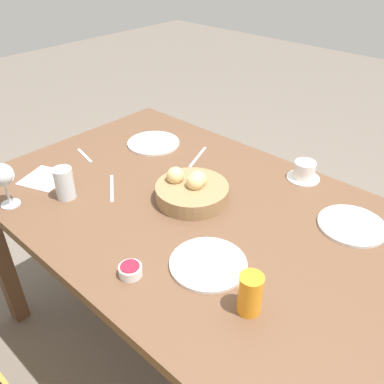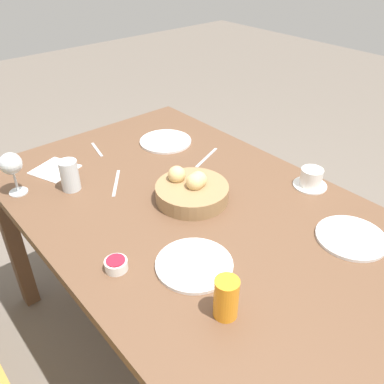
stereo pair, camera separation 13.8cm
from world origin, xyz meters
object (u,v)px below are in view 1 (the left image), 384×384
Objects in this scene: jam_bowl_berry at (130,270)px; spoon_coffee at (85,155)px; plate_far_center at (208,264)px; juice_glass at (250,294)px; knife_silver at (198,157)px; water_tumbler at (64,183)px; bread_basket at (192,190)px; wine_glass at (2,176)px; fork_silver at (112,188)px; plate_near_right at (153,143)px; napkin at (45,178)px; coffee_cup at (304,171)px; plate_near_left at (352,225)px.

spoon_coffee is at bearing -25.27° from jam_bowl_berry.
plate_far_center is 0.19m from juice_glass.
water_tumbler is at bearing 74.55° from knife_silver.
water_tumbler reaches higher than bread_basket.
fork_silver is at bearing -120.12° from wine_glass.
plate_near_right is at bearing 11.15° from knife_silver.
spoon_coffee is at bearing -15.61° from fork_silver.
spoon_coffee is at bearing 63.10° from plate_near_right.
napkin is at bearing 0.95° from juice_glass.
coffee_cup reaches higher than napkin.
coffee_cup is (0.21, -0.64, -0.02)m from juice_glass.
fork_silver is (0.69, -0.11, -0.05)m from juice_glass.
plate_near_right is 0.48m from napkin.
bread_basket reaches higher than plate_near_left.
bread_basket is at bearing -31.08° from juice_glass.
napkin is at bearing 28.74° from fork_silver.
plate_near_right is at bearing -31.49° from plate_far_center.
juice_glass is 0.92m from napkin.
water_tumbler is 0.66× the size of knife_silver.
plate_near_right is at bearing -47.43° from jam_bowl_berry.
plate_near_right reaches higher than knife_silver.
knife_silver is 0.46m from spoon_coffee.
wine_glass is at bearing 36.52° from plate_near_left.
bread_basket is 2.23× the size of water_tumbler.
juice_glass reaches higher than coffee_cup.
plate_near_left is at bearing 149.78° from coffee_cup.
spoon_coffee is (0.11, -0.37, -0.11)m from wine_glass.
plate_near_left is 1.74× the size of coffee_cup.
plate_near_right reaches higher than fork_silver.
plate_far_center reaches higher than fork_silver.
juice_glass is at bearing 148.92° from bread_basket.
coffee_cup reaches higher than spoon_coffee.
bread_basket is 2.24× the size of juice_glass.
napkin is at bearing 29.15° from bread_basket.
spoon_coffee is (0.96, -0.19, -0.05)m from juice_glass.
plate_near_left is at bearing -120.07° from jam_bowl_berry.
wine_glass reaches higher than plate_far_center.
plate_near_right is 3.47× the size of jam_bowl_berry.
plate_near_right is (0.88, 0.03, 0.00)m from plate_near_left.
fork_silver is (-0.17, -0.30, -0.11)m from wine_glass.
jam_bowl_berry is (0.31, 0.12, -0.04)m from juice_glass.
plate_near_left is 1.12× the size of napkin.
wine_glass is (0.68, 0.23, 0.11)m from plate_far_center.
water_tumbler is at bearing 98.78° from plate_near_right.
bread_basket is 0.45m from plate_near_right.
plate_near_left is at bearing 179.24° from knife_silver.
bread_basket is 1.33× the size of napkin.
fork_silver is at bearing -151.26° from napkin.
coffee_cup is 0.96m from napkin.
juice_glass is 0.33m from jam_bowl_berry.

